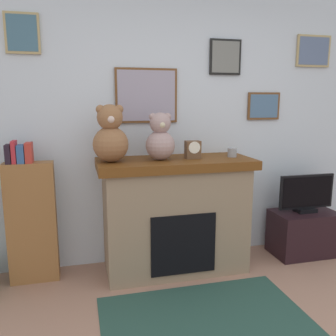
# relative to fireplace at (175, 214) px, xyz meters

# --- Properties ---
(back_wall) EXTENTS (5.20, 0.15, 2.60)m
(back_wall) POSITION_rel_fireplace_xyz_m (0.18, 0.34, 0.77)
(back_wall) COLOR silver
(back_wall) RESTS_ON ground_plane
(fireplace) EXTENTS (1.40, 0.62, 1.05)m
(fireplace) POSITION_rel_fireplace_xyz_m (0.00, 0.00, 0.00)
(fireplace) COLOR #8E765D
(fireplace) RESTS_ON ground_plane
(bookshelf) EXTENTS (0.41, 0.16, 1.25)m
(bookshelf) POSITION_rel_fireplace_xyz_m (-1.27, 0.08, 0.03)
(bookshelf) COLOR #915E33
(bookshelf) RESTS_ON ground_plane
(tv_stand) EXTENTS (0.64, 0.40, 0.45)m
(tv_stand) POSITION_rel_fireplace_xyz_m (1.38, -0.02, -0.31)
(tv_stand) COLOR black
(tv_stand) RESTS_ON ground_plane
(television) EXTENTS (0.59, 0.14, 0.39)m
(television) POSITION_rel_fireplace_xyz_m (1.38, -0.02, 0.11)
(television) COLOR black
(television) RESTS_ON tv_stand
(area_rug) EXTENTS (1.51, 1.18, 0.01)m
(area_rug) POSITION_rel_fireplace_xyz_m (0.00, -0.96, -0.53)
(area_rug) COLOR #27473E
(area_rug) RESTS_ON ground_plane
(candle_jar) EXTENTS (0.08, 0.08, 0.08)m
(candle_jar) POSITION_rel_fireplace_xyz_m (0.55, -0.02, 0.56)
(candle_jar) COLOR gray
(candle_jar) RESTS_ON fireplace
(mantel_clock) EXTENTS (0.13, 0.10, 0.16)m
(mantel_clock) POSITION_rel_fireplace_xyz_m (0.16, -0.02, 0.60)
(mantel_clock) COLOR brown
(mantel_clock) RESTS_ON fireplace
(teddy_bear_cream) EXTENTS (0.30, 0.30, 0.49)m
(teddy_bear_cream) POSITION_rel_fireplace_xyz_m (-0.57, -0.02, 0.74)
(teddy_bear_cream) COLOR #8D5E3D
(teddy_bear_cream) RESTS_ON fireplace
(teddy_bear_brown) EXTENTS (0.26, 0.26, 0.42)m
(teddy_bear_brown) POSITION_rel_fireplace_xyz_m (-0.14, -0.02, 0.71)
(teddy_bear_brown) COLOR #A68887
(teddy_bear_brown) RESTS_ON fireplace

